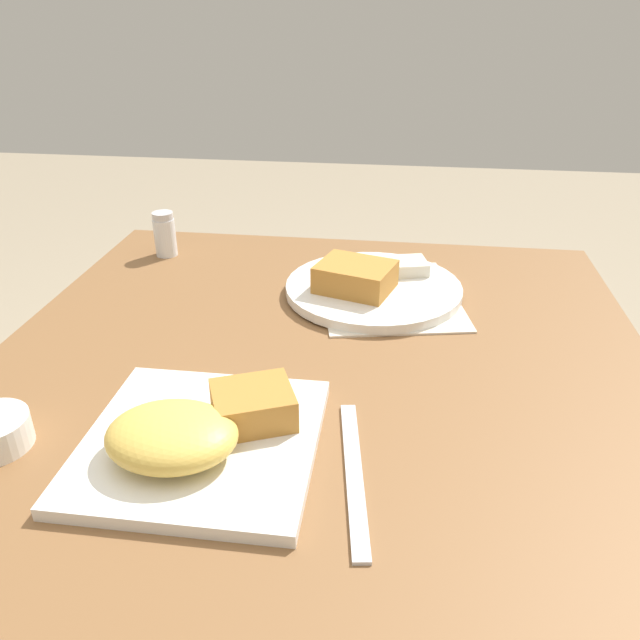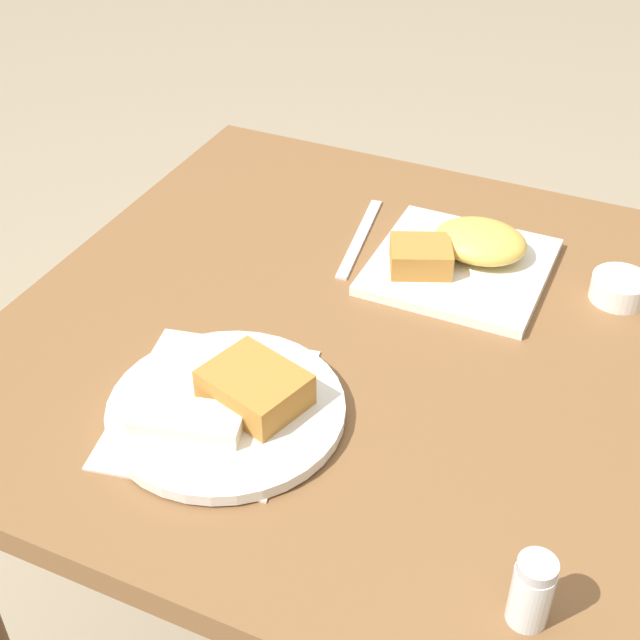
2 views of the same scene
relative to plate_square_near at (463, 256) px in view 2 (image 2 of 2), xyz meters
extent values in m
cube|color=brown|center=(0.09, 0.18, -0.04)|extent=(0.84, 0.89, 0.04)
cylinder|color=brown|center=(-0.26, -0.20, -0.40)|extent=(0.05, 0.05, 0.69)
cylinder|color=brown|center=(0.45, -0.20, -0.40)|extent=(0.05, 0.05, 0.69)
cube|color=beige|center=(0.18, 0.39, -0.02)|extent=(0.24, 0.28, 0.00)
cube|color=white|center=(0.00, 0.01, -0.01)|extent=(0.23, 0.23, 0.01)
ellipsoid|color=#E5BC51|center=(-0.02, -0.02, 0.01)|extent=(0.13, 0.10, 0.04)
cube|color=#B77A33|center=(0.05, 0.04, 0.01)|extent=(0.10, 0.10, 0.04)
cylinder|color=white|center=(0.15, 0.39, -0.01)|extent=(0.27, 0.27, 0.01)
cube|color=#B77A33|center=(0.12, 0.37, 0.02)|extent=(0.13, 0.11, 0.04)
cube|color=beige|center=(0.17, 0.44, 0.01)|extent=(0.13, 0.08, 0.02)
cylinder|color=white|center=(-0.21, -0.02, -0.01)|extent=(0.08, 0.08, 0.03)
cylinder|color=#D1B775|center=(-0.21, -0.02, 0.01)|extent=(0.06, 0.06, 0.00)
cylinder|color=white|center=(-0.22, 0.51, 0.01)|extent=(0.04, 0.04, 0.06)
cylinder|color=white|center=(-0.22, 0.51, 0.00)|extent=(0.03, 0.03, 0.04)
cylinder|color=silver|center=(-0.22, 0.51, 0.05)|extent=(0.04, 0.04, 0.01)
cube|color=silver|center=(0.16, -0.01, -0.02)|extent=(0.05, 0.21, 0.00)
camera|label=1|loc=(0.18, -0.47, 0.39)|focal=35.00mm
camera|label=2|loc=(-0.24, 1.00, 0.67)|focal=50.00mm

